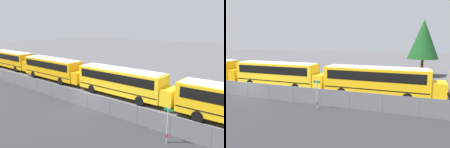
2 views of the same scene
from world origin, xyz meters
TOP-DOWN VIEW (x-y plane):
  - ground_plane at (0.00, 0.00)m, footprint 200.00×200.00m
  - fence at (0.00, -0.00)m, footprint 78.15×0.07m
  - school_bus_2 at (0.61, 5.04)m, footprint 12.72×2.56m
  - school_bus_3 at (13.67, 4.79)m, footprint 12.72×2.56m
  - street_sign at (9.34, -1.24)m, footprint 0.70×0.09m
  - tree_1 at (17.99, 21.96)m, footprint 5.14×5.14m

SIDE VIEW (x-z plane):
  - ground_plane at x=0.00m, z-range 0.00..0.00m
  - fence at x=0.00m, z-range 0.02..1.64m
  - street_sign at x=9.34m, z-range 0.09..2.78m
  - school_bus_2 at x=0.61m, z-range 0.32..3.69m
  - school_bus_3 at x=13.67m, z-range 0.32..3.69m
  - tree_1 at x=17.99m, z-range 1.51..11.24m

